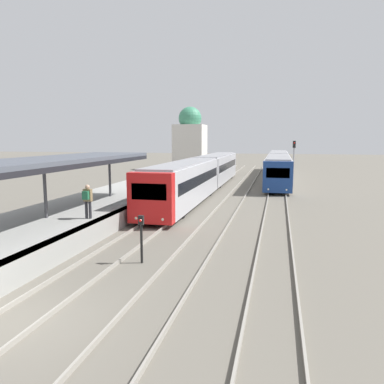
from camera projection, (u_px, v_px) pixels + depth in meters
The scene contains 11 objects.
ground_plane at pixel (12, 324), 9.76m from camera, with size 240.00×240.00×0.00m, color #666056.
track_platform_line at pixel (12, 322), 9.75m from camera, with size 1.51×120.00×0.15m.
track_middle_line at pixel (131, 337), 9.01m from camera, with size 1.50×120.00×0.15m.
track_right_line at pixel (271, 354), 8.27m from camera, with size 1.51×120.00×0.15m.
platform_canopy at pixel (44, 161), 18.02m from camera, with size 4.00×18.03×2.91m.
person_on_platform at pixel (87, 199), 18.09m from camera, with size 0.40×0.40×1.66m.
train_near at pixel (204, 173), 34.26m from camera, with size 2.53×29.86×3.15m.
train_far at pixel (278, 165), 45.90m from camera, with size 2.52×29.85×3.07m.
signal_post_near at pixel (141, 234), 14.45m from camera, with size 0.20×0.21×1.89m.
signal_mast_far at pixel (294, 158), 37.44m from camera, with size 0.28×0.29×4.64m.
distant_domed_building at pixel (190, 141), 59.52m from camera, with size 4.71×4.71×9.89m.
Camera 1 is at (6.65, -7.88, 4.79)m, focal length 35.00 mm.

